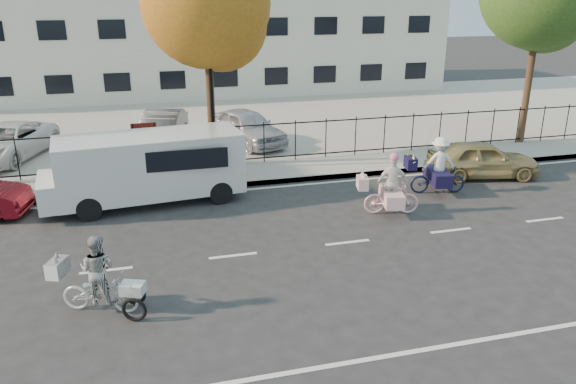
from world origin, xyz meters
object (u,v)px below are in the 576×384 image
object	(u,v)px
unicorn_bike	(391,192)
lot_car_b	(7,142)
lamppost	(211,86)
bull_bike	(437,171)
gold_sedan	(482,159)
zebra_trike	(99,283)
lot_car_c	(162,129)
white_van	(147,166)
lot_car_d	(247,127)

from	to	relation	value
unicorn_bike	lot_car_b	world-z (taller)	unicorn_bike
lamppost	bull_bike	xyz separation A→B (m)	(6.60, -3.94, -2.38)
unicorn_bike	bull_bike	world-z (taller)	unicorn_bike
gold_sedan	lot_car_b	distance (m)	17.41
zebra_trike	lot_car_c	bearing A→B (deg)	12.79
zebra_trike	lot_car_b	world-z (taller)	zebra_trike
lamppost	unicorn_bike	xyz separation A→B (m)	(4.40, -5.23, -2.43)
bull_bike	white_van	xyz separation A→B (m)	(-8.96, 1.52, 0.43)
gold_sedan	lot_car_c	world-z (taller)	lot_car_c
lot_car_b	lot_car_d	world-z (taller)	lot_car_d
lamppost	lot_car_c	bearing A→B (deg)	114.07
lot_car_c	unicorn_bike	bearing A→B (deg)	-41.35
gold_sedan	bull_bike	bearing A→B (deg)	126.89
lot_car_b	lot_car_d	bearing A→B (deg)	18.36
unicorn_bike	lot_car_b	distance (m)	14.49
zebra_trike	lot_car_b	distance (m)	12.44
lamppost	unicorn_bike	bearing A→B (deg)	-49.91
lot_car_d	white_van	bearing A→B (deg)	-148.00
lamppost	zebra_trike	world-z (taller)	lamppost
zebra_trike	unicorn_bike	size ratio (longest dim) A/B	1.02
unicorn_bike	lot_car_d	distance (m)	8.73
lamppost	bull_bike	distance (m)	8.05
zebra_trike	lot_car_b	size ratio (longest dim) A/B	0.41
lamppost	lot_car_d	distance (m)	4.21
unicorn_bike	lot_car_b	size ratio (longest dim) A/B	0.40
gold_sedan	lot_car_b	xyz separation A→B (m)	(-16.30, 6.11, 0.16)
unicorn_bike	lot_car_d	bearing A→B (deg)	30.86
gold_sedan	lot_car_c	bearing A→B (deg)	70.56
lot_car_d	zebra_trike	bearing A→B (deg)	-135.53
lot_car_b	bull_bike	bearing A→B (deg)	-7.97
white_van	lot_car_c	xyz separation A→B (m)	(0.72, 6.08, -0.32)
lamppost	bull_bike	world-z (taller)	lamppost
lamppost	lot_car_d	size ratio (longest dim) A/B	1.03
zebra_trike	lot_car_b	bearing A→B (deg)	39.53
white_van	lot_car_b	size ratio (longest dim) A/B	1.30
lot_car_b	lot_car_c	world-z (taller)	lot_car_c
gold_sedan	lot_car_d	xyz separation A→B (m)	(-7.17, 5.97, 0.22)
bull_bike	lot_car_b	world-z (taller)	bull_bike
lot_car_b	lot_car_c	distance (m)	5.74
lamppost	lot_car_b	size ratio (longest dim) A/B	0.92
lamppost	lot_car_d	bearing A→B (deg)	60.30
lamppost	gold_sedan	xyz separation A→B (m)	(8.94, -2.87, -2.47)
unicorn_bike	white_van	bearing A→B (deg)	80.78
zebra_trike	lot_car_c	size ratio (longest dim) A/B	0.45
lot_car_b	zebra_trike	bearing A→B (deg)	-52.69
zebra_trike	unicorn_bike	bearing A→B (deg)	-45.48
gold_sedan	white_van	bearing A→B (deg)	99.97
unicorn_bike	lot_car_c	size ratio (longest dim) A/B	0.44
unicorn_bike	white_van	size ratio (longest dim) A/B	0.31
lot_car_c	white_van	bearing A→B (deg)	-82.33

